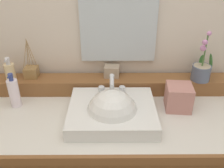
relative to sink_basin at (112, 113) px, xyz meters
The scene contains 10 objects.
wall_back 0.61m from the sink_basin, 89.92° to the left, with size 3.13×0.20×2.56m, color beige.
back_ledge 0.27m from the sink_basin, 89.87° to the left, with size 1.37×0.13×0.09m, color brown.
sink_basin is the anchor object (origin of this frame).
potted_plant 0.57m from the sink_basin, 26.26° to the left, with size 0.12×0.11×0.28m.
soap_dispenser 0.63m from the sink_basin, 156.26° to the left, with size 0.06×0.06×0.14m.
reed_diffuser 0.55m from the sink_basin, 148.13° to the left, with size 0.08×0.07×0.23m.
trinket_box 0.30m from the sink_basin, 90.07° to the left, with size 0.09×0.07×0.07m, color tan.
lotion_bottle 0.53m from the sink_basin, 166.84° to the left, with size 0.06×0.06×0.19m.
tissue_box 0.36m from the sink_basin, 15.16° to the left, with size 0.13×0.13×0.13m, color tan.
mirror 0.56m from the sink_basin, 83.78° to the left, with size 0.42×0.02×0.61m, color silver.
Camera 1 is at (-0.01, -1.06, 1.61)m, focal length 40.58 mm.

